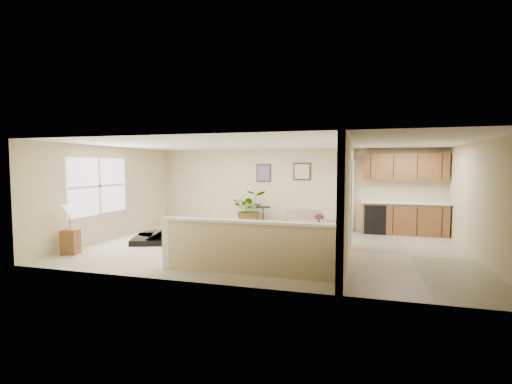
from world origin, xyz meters
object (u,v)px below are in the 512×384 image
(piano, at_px, (162,220))
(piano_bench, at_px, (191,236))
(palm_plant, at_px, (250,210))
(small_plant, at_px, (319,226))
(accent_table, at_px, (263,215))
(lamp_stand, at_px, (70,233))
(loveseat, at_px, (311,220))

(piano, xyz_separation_m, piano_bench, (1.08, -0.52, -0.26))
(palm_plant, bearing_deg, piano_bench, -100.91)
(piano_bench, relative_size, small_plant, 1.38)
(piano_bench, distance_m, small_plant, 3.75)
(accent_table, xyz_separation_m, lamp_stand, (-3.30, -4.42, 0.02))
(accent_table, height_order, small_plant, accent_table)
(loveseat, bearing_deg, piano_bench, -149.28)
(palm_plant, relative_size, small_plant, 2.20)
(piano_bench, bearing_deg, palm_plant, 79.09)
(piano, distance_m, lamp_stand, 2.25)
(piano_bench, bearing_deg, small_plant, 41.80)
(piano, relative_size, small_plant, 3.13)
(accent_table, bearing_deg, small_plant, -17.10)
(loveseat, bearing_deg, piano, -164.60)
(piano_bench, xyz_separation_m, lamp_stand, (-2.30, -1.37, 0.19))
(lamp_stand, bearing_deg, small_plant, 37.18)
(loveseat, relative_size, lamp_stand, 1.51)
(piano_bench, distance_m, loveseat, 4.05)
(loveseat, distance_m, accent_table, 1.49)
(piano, distance_m, accent_table, 3.28)
(piano, height_order, small_plant, piano)
(piano, relative_size, piano_bench, 2.27)
(piano_bench, height_order, lamp_stand, lamp_stand)
(accent_table, xyz_separation_m, palm_plant, (-0.41, -0.03, 0.15))
(piano, xyz_separation_m, palm_plant, (1.67, 2.50, 0.06))
(piano, distance_m, palm_plant, 3.01)
(accent_table, bearing_deg, piano, -129.36)
(piano_bench, height_order, loveseat, loveseat)
(accent_table, bearing_deg, lamp_stand, -126.71)
(loveseat, bearing_deg, small_plant, -87.06)
(piano_bench, height_order, small_plant, small_plant)
(small_plant, relative_size, lamp_stand, 0.55)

